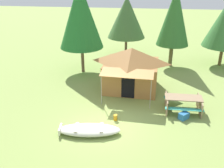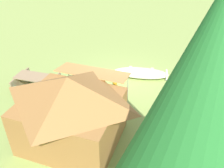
# 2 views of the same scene
# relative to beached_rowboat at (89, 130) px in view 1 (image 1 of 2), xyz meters

# --- Properties ---
(ground_plane) EXTENTS (80.00, 80.00, 0.00)m
(ground_plane) POSITION_rel_beached_rowboat_xyz_m (0.77, 0.80, -0.19)
(ground_plane) COLOR #879E4E
(beached_rowboat) EXTENTS (2.97, 1.32, 0.37)m
(beached_rowboat) POSITION_rel_beached_rowboat_xyz_m (0.00, 0.00, 0.00)
(beached_rowboat) COLOR silver
(beached_rowboat) RESTS_ON ground_plane
(canvas_cabin_tent) EXTENTS (3.64, 4.16, 2.64)m
(canvas_cabin_tent) POSITION_rel_beached_rowboat_xyz_m (1.62, 5.15, 1.17)
(canvas_cabin_tent) COLOR #9F6B37
(canvas_cabin_tent) RESTS_ON ground_plane
(picnic_table) EXTENTS (1.94, 1.53, 0.80)m
(picnic_table) POSITION_rel_beached_rowboat_xyz_m (4.53, 2.69, 0.31)
(picnic_table) COLOR #977A59
(picnic_table) RESTS_ON ground_plane
(cooler_box) EXTENTS (0.59, 0.59, 0.34)m
(cooler_box) POSITION_rel_beached_rowboat_xyz_m (4.50, 1.83, -0.02)
(cooler_box) COLOR #2D71B2
(cooler_box) RESTS_ON ground_plane
(fuel_can) EXTENTS (0.27, 0.27, 0.30)m
(fuel_can) POSITION_rel_beached_rowboat_xyz_m (1.09, 1.28, -0.05)
(fuel_can) COLOR orange
(fuel_can) RESTS_ON ground_plane
(pine_tree_back_left) EXTENTS (3.03, 3.03, 6.31)m
(pine_tree_back_left) POSITION_rel_beached_rowboat_xyz_m (-2.01, 7.67, 3.88)
(pine_tree_back_left) COLOR brown
(pine_tree_back_left) RESTS_ON ground_plane
(pine_tree_far_center) EXTENTS (3.15, 3.15, 4.96)m
(pine_tree_far_center) POSITION_rel_beached_rowboat_xyz_m (0.81, 11.98, 3.08)
(pine_tree_far_center) COLOR brown
(pine_tree_far_center) RESTS_ON ground_plane
(pine_tree_side) EXTENTS (2.41, 2.41, 5.91)m
(pine_tree_side) POSITION_rel_beached_rowboat_xyz_m (4.44, 9.76, 3.58)
(pine_tree_side) COLOR brown
(pine_tree_side) RESTS_ON ground_plane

